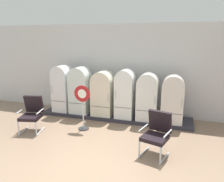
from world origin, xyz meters
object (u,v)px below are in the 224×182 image
at_px(refrigerator_1, 80,89).
at_px(armchair_right, 157,132).
at_px(refrigerator_2, 103,92).
at_px(refrigerator_3, 125,92).
at_px(refrigerator_0, 62,87).
at_px(refrigerator_5, 173,98).
at_px(armchair_left, 32,112).
at_px(sign_stand, 83,108).
at_px(refrigerator_4, 148,95).

xyz_separation_m(refrigerator_1, armchair_right, (2.85, -1.92, -0.41)).
xyz_separation_m(refrigerator_2, refrigerator_3, (0.77, 0.00, 0.05)).
xyz_separation_m(refrigerator_0, refrigerator_5, (3.83, -0.01, -0.09)).
relative_size(armchair_left, sign_stand, 0.77).
bearing_deg(refrigerator_3, armchair_left, -145.90).
bearing_deg(refrigerator_5, refrigerator_1, -179.60).
distance_m(refrigerator_4, sign_stand, 2.09).
xyz_separation_m(refrigerator_2, armchair_right, (2.01, -1.94, -0.35)).
distance_m(refrigerator_1, sign_stand, 1.28).
bearing_deg(armchair_left, refrigerator_3, 34.10).
distance_m(refrigerator_4, refrigerator_5, 0.78).
relative_size(refrigerator_0, armchair_right, 1.57).
bearing_deg(refrigerator_4, refrigerator_1, -179.68).
bearing_deg(sign_stand, refrigerator_3, 47.65).
bearing_deg(armchair_left, armchair_right, -4.80).
bearing_deg(armchair_left, refrigerator_5, 22.64).
distance_m(refrigerator_5, sign_stand, 2.78).
bearing_deg(sign_stand, refrigerator_0, 139.08).
distance_m(refrigerator_0, refrigerator_5, 3.83).
bearing_deg(refrigerator_5, armchair_left, -157.36).
height_order(refrigerator_5, armchair_left, refrigerator_5).
height_order(refrigerator_5, sign_stand, refrigerator_5).
relative_size(refrigerator_3, armchair_left, 1.53).
relative_size(refrigerator_2, armchair_left, 1.45).
bearing_deg(refrigerator_1, refrigerator_4, 0.32).
bearing_deg(armchair_left, refrigerator_1, 63.74).
relative_size(refrigerator_1, refrigerator_5, 1.08).
xyz_separation_m(refrigerator_2, refrigerator_5, (2.29, 0.01, -0.01)).
bearing_deg(refrigerator_4, refrigerator_2, 179.99).
bearing_deg(refrigerator_4, refrigerator_5, 0.66).
bearing_deg(sign_stand, refrigerator_1, 118.65).
xyz_separation_m(refrigerator_5, armchair_left, (-3.93, -1.64, -0.34)).
distance_m(refrigerator_4, armchair_left, 3.57).
relative_size(refrigerator_5, armchair_left, 1.43).
relative_size(refrigerator_2, sign_stand, 1.11).
xyz_separation_m(refrigerator_2, sign_stand, (-0.24, -1.11, -0.23)).
xyz_separation_m(refrigerator_4, sign_stand, (-1.76, -1.11, -0.24)).
relative_size(refrigerator_0, refrigerator_2, 1.09).
bearing_deg(refrigerator_1, refrigerator_5, 0.40).
distance_m(refrigerator_2, refrigerator_3, 0.78).
xyz_separation_m(refrigerator_0, armchair_right, (3.56, -1.95, -0.43)).
relative_size(refrigerator_1, armchair_right, 1.55).
bearing_deg(armchair_right, refrigerator_1, 146.02).
height_order(refrigerator_1, armchair_right, refrigerator_1).
relative_size(refrigerator_4, armchair_left, 1.45).
height_order(armchair_right, sign_stand, sign_stand).
distance_m(refrigerator_5, armchair_right, 1.99).
bearing_deg(sign_stand, armchair_right, -20.14).
distance_m(refrigerator_1, armchair_right, 3.47).
height_order(refrigerator_2, armchair_right, refrigerator_2).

